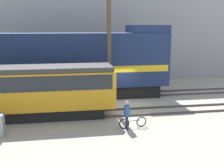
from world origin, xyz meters
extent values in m
plane|color=#9E998C|center=(0.00, 0.00, 0.00)|extent=(120.00, 120.00, 0.00)
cube|color=#47423D|center=(0.00, -2.65, 0.07)|extent=(60.00, 0.07, 0.14)
cube|color=#47423D|center=(0.00, -1.22, 0.07)|extent=(60.00, 0.07, 0.14)
cube|color=#47423D|center=(0.00, 2.11, 0.07)|extent=(60.00, 0.07, 0.14)
cube|color=#47423D|center=(0.00, 3.54, 0.07)|extent=(60.00, 0.07, 0.14)
cube|color=#99999E|center=(0.00, 12.20, 5.67)|extent=(45.69, 6.00, 11.34)
cube|color=black|center=(-3.90, 2.83, 0.50)|extent=(14.80, 2.55, 1.00)
cube|color=navy|center=(-3.90, 2.83, 3.08)|extent=(16.09, 3.00, 4.15)
cube|color=gold|center=(-3.90, 2.83, 2.45)|extent=(15.76, 3.04, 0.50)
cube|color=navy|center=(2.64, 2.83, 5.45)|extent=(3.00, 2.85, 0.60)
cube|color=black|center=(-6.95, -1.93, 0.35)|extent=(10.50, 2.00, 0.70)
cube|color=orange|center=(-6.95, -1.93, 1.83)|extent=(11.94, 2.50, 2.26)
cube|color=#1E2328|center=(-6.95, -1.93, 2.41)|extent=(11.46, 2.54, 0.90)
cube|color=#333333|center=(-6.95, -1.93, 3.11)|extent=(11.70, 2.38, 0.30)
torus|color=black|center=(0.22, -4.59, 0.30)|extent=(0.61, 0.14, 0.61)
torus|color=black|center=(-0.82, -4.73, 0.30)|extent=(0.61, 0.14, 0.61)
cylinder|color=#1E4C99|center=(-0.30, -4.66, 0.41)|extent=(0.89, 0.15, 0.04)
cylinder|color=#1E4C99|center=(-0.67, -4.71, 0.44)|extent=(0.03, 0.03, 0.27)
cylinder|color=#262626|center=(0.22, -4.59, 0.66)|extent=(0.08, 0.44, 0.02)
cylinder|color=#232D4C|center=(-0.71, -4.78, 0.40)|extent=(0.11, 0.11, 0.81)
cylinder|color=#232D4C|center=(-0.69, -4.94, 0.40)|extent=(0.11, 0.11, 0.81)
cube|color=#264C8C|center=(-0.70, -4.86, 1.12)|extent=(0.27, 0.39, 0.62)
sphere|color=tan|center=(-0.70, -4.86, 1.53)|extent=(0.22, 0.22, 0.22)
cylinder|color=#4C3D2D|center=(-0.85, 0.45, 4.18)|extent=(0.30, 0.30, 8.35)
camera|label=1|loc=(-4.00, -19.38, 5.69)|focal=45.00mm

